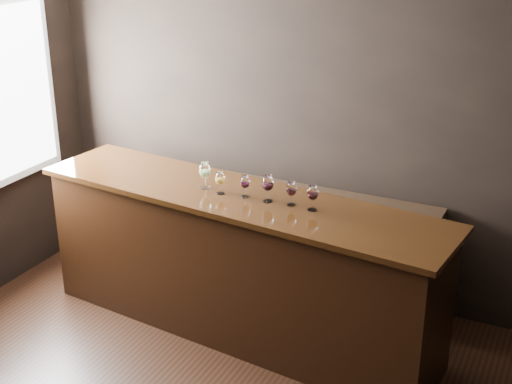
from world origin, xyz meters
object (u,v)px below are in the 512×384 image
at_px(back_bar_shelf, 282,241).
at_px(glass_red_d, 313,193).
at_px(glass_white, 205,171).
at_px(glass_red_c, 292,189).
at_px(bar_counter, 238,267).
at_px(glass_amber, 220,179).
at_px(glass_red_a, 245,182).
at_px(glass_red_b, 268,184).

bearing_deg(back_bar_shelf, glass_red_d, -53.40).
bearing_deg(glass_white, glass_red_c, -1.40).
bearing_deg(glass_red_c, bar_counter, 179.71).
bearing_deg(glass_red_d, bar_counter, 177.97).
bearing_deg(glass_white, glass_amber, -17.10).
relative_size(bar_counter, glass_red_a, 19.21).
bearing_deg(glass_red_d, glass_amber, -179.09).
distance_m(back_bar_shelf, glass_red_d, 1.27).
xyz_separation_m(back_bar_shelf, glass_amber, (-0.18, -0.78, 0.83)).
relative_size(back_bar_shelf, glass_red_b, 13.00).
bearing_deg(bar_counter, glass_red_c, 5.94).
height_order(back_bar_shelf, glass_red_d, glass_red_d).
distance_m(glass_red_b, glass_red_c, 0.19).
xyz_separation_m(bar_counter, glass_amber, (-0.13, -0.03, 0.74)).
distance_m(glass_red_a, glass_red_c, 0.38).
relative_size(glass_white, glass_amber, 1.17).
bearing_deg(glass_red_b, bar_counter, 176.45).
distance_m(glass_white, glass_red_b, 0.56).
distance_m(glass_white, glass_amber, 0.17).
bearing_deg(bar_counter, glass_white, -176.88).
height_order(glass_red_a, glass_red_c, glass_red_c).
relative_size(glass_white, glass_red_a, 1.24).
xyz_separation_m(glass_red_b, glass_red_c, (0.19, 0.01, -0.02)).
distance_m(glass_white, glass_red_d, 0.92).
distance_m(bar_counter, glass_red_b, 0.81).
bearing_deg(glass_red_c, glass_red_b, -175.64).
distance_m(glass_white, glass_red_a, 0.37).
distance_m(glass_amber, glass_red_d, 0.75).
height_order(bar_counter, glass_red_d, glass_red_d).
height_order(bar_counter, glass_amber, glass_amber).
bearing_deg(glass_red_b, glass_red_a, 177.82).
xyz_separation_m(glass_white, glass_red_d, (0.92, -0.04, -0.01)).
bearing_deg(back_bar_shelf, glass_red_a, -88.56).
xyz_separation_m(glass_red_a, glass_red_d, (0.55, -0.01, 0.02)).
distance_m(bar_counter, back_bar_shelf, 0.76).
bearing_deg(glass_white, glass_red_a, -3.92).
xyz_separation_m(bar_counter, glass_red_b, (0.26, -0.02, 0.76)).
xyz_separation_m(glass_white, glass_red_a, (0.36, -0.02, -0.03)).
bearing_deg(glass_red_d, back_bar_shelf, 126.60).
bearing_deg(glass_red_a, bar_counter, 172.83).
bearing_deg(back_bar_shelf, glass_red_c, -62.13).
xyz_separation_m(glass_red_a, glass_red_b, (0.19, -0.01, 0.03)).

